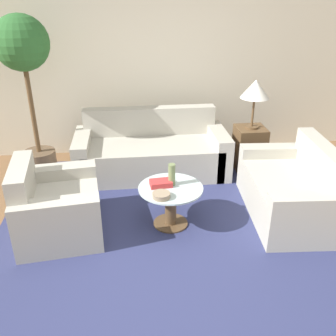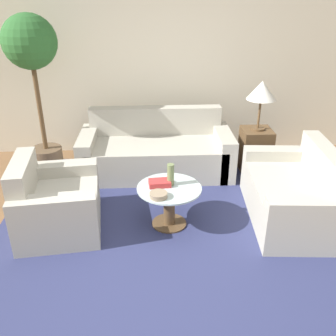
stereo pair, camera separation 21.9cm
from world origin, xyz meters
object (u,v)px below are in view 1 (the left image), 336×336
potted_plant (25,65)px  book_stack (161,183)px  loveseat (295,192)px  table_lamp (255,90)px  vase (172,175)px  coffee_table (171,201)px  bowl (161,195)px  armchair (53,209)px  sofa_main (151,152)px

potted_plant → book_stack: bearing=-42.2°
loveseat → table_lamp: table_lamp is taller
vase → book_stack: size_ratio=0.99×
book_stack → table_lamp: bearing=36.9°
coffee_table → book_stack: size_ratio=2.83×
loveseat → vase: size_ratio=6.14×
loveseat → bowl: size_ratio=8.23×
coffee_table → armchair: bearing=179.8°
armchair → bowl: armchair is taller
coffee_table → potted_plant: 2.43m
table_lamp → book_stack: bearing=-137.8°
coffee_table → loveseat: bearing=2.8°
vase → bowl: bearing=-117.8°
vase → bowl: 0.30m
table_lamp → potted_plant: (-2.84, 0.15, 0.34)m
table_lamp → armchair: bearing=-152.8°
loveseat → coffee_table: bearing=-83.3°
sofa_main → loveseat: 1.96m
coffee_table → sofa_main: bearing=94.5°
sofa_main → table_lamp: 1.58m
coffee_table → book_stack: 0.22m
table_lamp → bowl: (-1.36, -1.45, -0.63)m
potted_plant → loveseat: bearing=-24.3°
coffee_table → potted_plant: size_ratio=0.33×
table_lamp → potted_plant: size_ratio=0.32×
table_lamp → bowl: bearing=-133.0°
armchair → loveseat: loveseat is taller
vase → table_lamp: bearing=44.5°
armchair → vase: armchair is taller
armchair → bowl: size_ratio=5.86×
potted_plant → vase: (1.62, -1.36, -0.88)m
bowl → book_stack: size_ratio=0.74×
vase → bowl: vase is taller
table_lamp → book_stack: table_lamp is taller
table_lamp → bowl: size_ratio=3.67×
potted_plant → vase: potted_plant is taller
potted_plant → bowl: (1.49, -1.61, -0.97)m
book_stack → coffee_table: bearing=-31.3°
potted_plant → bowl: 2.40m
armchair → potted_plant: (-0.40, 1.41, 1.17)m
loveseat → vase: bearing=-85.6°
table_lamp → potted_plant: potted_plant is taller
potted_plant → bowl: bearing=-47.2°
vase → potted_plant: bearing=140.0°
sofa_main → table_lamp: size_ratio=3.12×
potted_plant → book_stack: size_ratio=8.63×
bowl → coffee_table: bearing=59.3°
armchair → loveseat: size_ratio=0.71×
loveseat → armchair: bearing=-84.6°
loveseat → potted_plant: bearing=-110.3°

